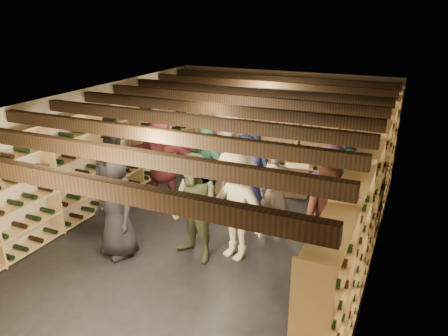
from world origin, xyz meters
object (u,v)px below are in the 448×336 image
person_1 (113,182)px  crate_loose (309,181)px  person_0 (115,202)px  person_9 (226,158)px  person_5 (161,158)px  person_6 (249,171)px  person_7 (275,192)px  person_8 (330,222)px  person_10 (206,171)px  person_3 (235,206)px  person_4 (344,200)px  person_11 (331,189)px  person_2 (195,209)px  person_12 (353,182)px  crate_stack_left (209,179)px  crate_stack_right (296,181)px

person_1 → crate_loose: bearing=73.8°
person_0 → person_9: person_9 is taller
person_5 → person_6: person_5 is taller
person_1 → person_7: (2.64, 1.10, -0.14)m
person_5 → person_9: size_ratio=1.00×
person_5 → person_8: bearing=-32.1°
person_10 → person_3: bearing=-27.6°
person_4 → person_11: bearing=100.1°
person_1 → person_2: size_ratio=1.07×
person_6 → person_3: bearing=-79.1°
person_9 → person_4: bearing=-14.0°
person_11 → person_10: bearing=-175.3°
person_1 → person_9: same height
crate_loose → person_7: 2.61m
person_3 → person_10: bearing=150.6°
person_12 → crate_loose: bearing=147.4°
person_0 → person_10: person_0 is taller
crate_stack_left → person_0: person_0 is taller
crate_stack_left → person_9: person_9 is taller
person_2 → person_7: size_ratio=1.11×
crate_stack_left → person_7: bearing=-27.9°
crate_stack_right → person_7: person_7 is taller
person_11 → person_12: 0.58m
person_5 → person_11: size_ratio=1.14×
crate_stack_left → person_9: (0.39, 0.00, 0.52)m
person_2 → person_3: person_3 is taller
person_3 → person_7: (0.33, 1.06, -0.11)m
person_10 → crate_stack_left: bearing=132.9°
person_10 → person_12: 2.75m
person_4 → person_8: 0.96m
person_3 → person_8: 1.48m
crate_stack_right → person_12: size_ratio=0.41×
crate_stack_right → person_3: person_3 is taller
crate_stack_left → person_4: bearing=-17.9°
crate_loose → person_8: size_ratio=0.28×
crate_loose → person_5: person_5 is taller
person_7 → person_3: bearing=-99.1°
person_2 → person_11: size_ratio=1.06×
person_6 → person_8: same height
crate_stack_right → person_2: person_2 is taller
person_1 → person_12: size_ratio=1.13×
person_0 → person_8: bearing=35.6°
person_9 → person_1: bearing=-115.5°
crate_stack_right → person_3: 2.91m
crate_stack_left → person_4: person_4 is taller
person_1 → person_6: bearing=60.2°
crate_stack_left → crate_stack_right: crate_stack_left is taller
person_5 → person_7: size_ratio=1.19×
person_11 → person_5: bearing=-179.6°
person_5 → person_6: bearing=-7.4°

